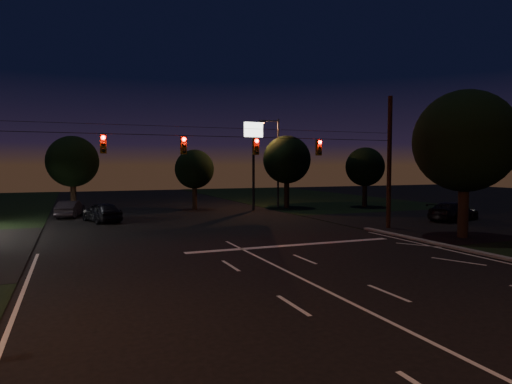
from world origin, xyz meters
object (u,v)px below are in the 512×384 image
utility_pole_right (388,228)px  car_oncoming_a (102,212)px  car_oncoming_b (70,209)px  car_cross (453,212)px  tree_right_near (463,143)px

utility_pole_right → car_oncoming_a: 21.16m
car_oncoming_b → car_cross: car_cross is taller
car_oncoming_a → car_cross: 27.12m
tree_right_near → car_cross: tree_right_near is taller
car_oncoming_a → tree_right_near: bearing=123.6°
tree_right_near → car_cross: 9.94m
car_cross → utility_pole_right: bearing=84.1°
car_oncoming_a → car_oncoming_b: (-2.26, 4.25, -0.07)m
tree_right_near → car_cross: (5.84, 6.35, -4.94)m
utility_pole_right → car_oncoming_a: (-18.01, 11.09, 0.77)m
tree_right_near → car_oncoming_b: 30.12m
tree_right_near → car_oncoming_b: tree_right_near is taller
car_oncoming_a → car_oncoming_b: size_ratio=1.07×
tree_right_near → car_oncoming_a: 25.68m
car_oncoming_a → car_oncoming_b: car_oncoming_a is taller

